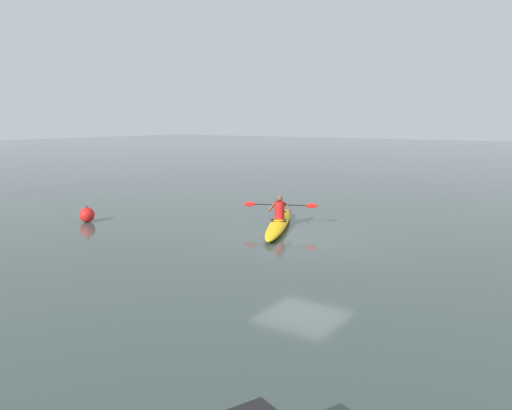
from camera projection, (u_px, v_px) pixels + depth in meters
name	position (u px, v px, depth m)	size (l,w,h in m)	color
ground_plane	(304.00, 239.00, 15.24)	(160.00, 160.00, 0.00)	#384742
kayak	(279.00, 224.00, 16.73)	(2.68, 4.87, 0.29)	#EAB214
kayaker	(280.00, 208.00, 16.81)	(2.27, 1.09, 0.79)	red
mooring_buoy_red_near	(87.00, 215.00, 17.64)	(0.53, 0.53, 0.57)	red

